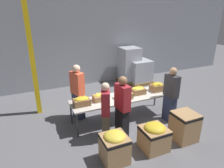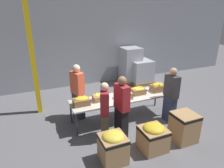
{
  "view_description": "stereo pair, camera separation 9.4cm",
  "coord_description": "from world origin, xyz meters",
  "px_view_note": "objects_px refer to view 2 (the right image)",
  "views": [
    {
      "loc": [
        -2.5,
        -4.93,
        3.24
      ],
      "look_at": [
        -0.21,
        0.27,
        1.1
      ],
      "focal_mm": 32.0,
      "sensor_mm": 36.0,
      "label": 1
    },
    {
      "loc": [
        -2.41,
        -4.96,
        3.24
      ],
      "look_at": [
        -0.21,
        0.27,
        1.1
      ],
      "focal_mm": 32.0,
      "sensor_mm": 36.0,
      "label": 2
    }
  ],
  "objects_px": {
    "banana_box_4": "(157,87)",
    "donation_bin_0": "(113,146)",
    "sorting_table": "(122,98)",
    "donation_bin_2": "(184,126)",
    "volunteer_3": "(171,96)",
    "banana_box_0": "(81,101)",
    "banana_box_3": "(138,91)",
    "volunteer_1": "(122,108)",
    "donation_bin_1": "(153,136)",
    "banana_box_1": "(100,97)",
    "volunteer_2": "(105,112)",
    "support_pillar": "(32,53)",
    "pallet_stack_1": "(140,72)",
    "volunteer_0": "(78,92)",
    "banana_box_2": "(124,95)",
    "pallet_stack_0": "(131,65)"
  },
  "relations": [
    {
      "from": "banana_box_4",
      "to": "donation_bin_0",
      "type": "bearing_deg",
      "value": -144.45
    },
    {
      "from": "sorting_table",
      "to": "donation_bin_2",
      "type": "height_order",
      "value": "donation_bin_2"
    },
    {
      "from": "banana_box_4",
      "to": "donation_bin_0",
      "type": "xyz_separation_m",
      "value": [
        -2.26,
        -1.61,
        -0.48
      ]
    },
    {
      "from": "volunteer_3",
      "to": "banana_box_0",
      "type": "bearing_deg",
      "value": 75.62
    },
    {
      "from": "banana_box_3",
      "to": "volunteer_1",
      "type": "height_order",
      "value": "volunteer_1"
    },
    {
      "from": "banana_box_4",
      "to": "volunteer_1",
      "type": "distance_m",
      "value": 1.85
    },
    {
      "from": "banana_box_3",
      "to": "donation_bin_1",
      "type": "xyz_separation_m",
      "value": [
        -0.5,
        -1.64,
        -0.49
      ]
    },
    {
      "from": "banana_box_1",
      "to": "volunteer_2",
      "type": "xyz_separation_m",
      "value": [
        -0.17,
        -0.8,
        -0.06
      ]
    },
    {
      "from": "volunteer_1",
      "to": "support_pillar",
      "type": "height_order",
      "value": "support_pillar"
    },
    {
      "from": "volunteer_3",
      "to": "pallet_stack_1",
      "type": "bearing_deg",
      "value": -16.03
    },
    {
      "from": "donation_bin_2",
      "to": "support_pillar",
      "type": "height_order",
      "value": "support_pillar"
    },
    {
      "from": "volunteer_3",
      "to": "banana_box_1",
      "type": "bearing_deg",
      "value": 69.59
    },
    {
      "from": "volunteer_1",
      "to": "volunteer_2",
      "type": "bearing_deg",
      "value": 77.73
    },
    {
      "from": "banana_box_1",
      "to": "volunteer_0",
      "type": "height_order",
      "value": "volunteer_0"
    },
    {
      "from": "banana_box_1",
      "to": "sorting_table",
      "type": "bearing_deg",
      "value": -4.59
    },
    {
      "from": "banana_box_2",
      "to": "pallet_stack_1",
      "type": "height_order",
      "value": "pallet_stack_1"
    },
    {
      "from": "pallet_stack_1",
      "to": "donation_bin_2",
      "type": "bearing_deg",
      "value": -105.74
    },
    {
      "from": "donation_bin_1",
      "to": "volunteer_2",
      "type": "bearing_deg",
      "value": 136.77
    },
    {
      "from": "sorting_table",
      "to": "banana_box_3",
      "type": "distance_m",
      "value": 0.6
    },
    {
      "from": "pallet_stack_0",
      "to": "donation_bin_0",
      "type": "bearing_deg",
      "value": -121.86
    },
    {
      "from": "volunteer_0",
      "to": "donation_bin_2",
      "type": "bearing_deg",
      "value": 26.06
    },
    {
      "from": "banana_box_1",
      "to": "support_pillar",
      "type": "bearing_deg",
      "value": 139.38
    },
    {
      "from": "volunteer_2",
      "to": "donation_bin_0",
      "type": "height_order",
      "value": "volunteer_2"
    },
    {
      "from": "volunteer_0",
      "to": "banana_box_3",
      "type": "bearing_deg",
      "value": 52.95
    },
    {
      "from": "banana_box_1",
      "to": "donation_bin_2",
      "type": "xyz_separation_m",
      "value": [
        1.68,
        -1.66,
        -0.44
      ]
    },
    {
      "from": "banana_box_2",
      "to": "pallet_stack_0",
      "type": "xyz_separation_m",
      "value": [
        1.81,
        3.01,
        -0.05
      ]
    },
    {
      "from": "volunteer_2",
      "to": "pallet_stack_1",
      "type": "relative_size",
      "value": 1.48
    },
    {
      "from": "donation_bin_0",
      "to": "volunteer_2",
      "type": "bearing_deg",
      "value": 80.86
    },
    {
      "from": "volunteer_1",
      "to": "pallet_stack_0",
      "type": "relative_size",
      "value": 1.04
    },
    {
      "from": "banana_box_4",
      "to": "support_pillar",
      "type": "xyz_separation_m",
      "value": [
        -3.61,
        1.47,
        1.12
      ]
    },
    {
      "from": "donation_bin_1",
      "to": "pallet_stack_1",
      "type": "xyz_separation_m",
      "value": [
        2.14,
        4.26,
        0.16
      ]
    },
    {
      "from": "pallet_stack_0",
      "to": "banana_box_0",
      "type": "bearing_deg",
      "value": -136.47
    },
    {
      "from": "banana_box_4",
      "to": "donation_bin_2",
      "type": "bearing_deg",
      "value": -99.26
    },
    {
      "from": "banana_box_2",
      "to": "volunteer_1",
      "type": "height_order",
      "value": "volunteer_1"
    },
    {
      "from": "donation_bin_1",
      "to": "donation_bin_2",
      "type": "relative_size",
      "value": 0.9
    },
    {
      "from": "banana_box_3",
      "to": "volunteer_1",
      "type": "relative_size",
      "value": 0.25
    },
    {
      "from": "volunteer_3",
      "to": "support_pillar",
      "type": "distance_m",
      "value": 4.36
    },
    {
      "from": "banana_box_4",
      "to": "pallet_stack_0",
      "type": "bearing_deg",
      "value": 79.24
    },
    {
      "from": "sorting_table",
      "to": "banana_box_3",
      "type": "height_order",
      "value": "banana_box_3"
    },
    {
      "from": "volunteer_1",
      "to": "pallet_stack_1",
      "type": "xyz_separation_m",
      "value": [
        2.6,
        3.45,
        -0.32
      ]
    },
    {
      "from": "volunteer_0",
      "to": "volunteer_3",
      "type": "bearing_deg",
      "value": 44.06
    },
    {
      "from": "volunteer_0",
      "to": "volunteer_3",
      "type": "distance_m",
      "value": 2.8
    },
    {
      "from": "volunteer_0",
      "to": "pallet_stack_1",
      "type": "distance_m",
      "value": 3.99
    },
    {
      "from": "banana_box_3",
      "to": "banana_box_0",
      "type": "bearing_deg",
      "value": -178.33
    },
    {
      "from": "banana_box_0",
      "to": "banana_box_3",
      "type": "relative_size",
      "value": 1.04
    },
    {
      "from": "support_pillar",
      "to": "pallet_stack_0",
      "type": "distance_m",
      "value": 4.56
    },
    {
      "from": "donation_bin_2",
      "to": "banana_box_4",
      "type": "bearing_deg",
      "value": 80.74
    },
    {
      "from": "banana_box_1",
      "to": "volunteer_3",
      "type": "relative_size",
      "value": 0.26
    },
    {
      "from": "volunteer_2",
      "to": "volunteer_0",
      "type": "bearing_deg",
      "value": 35.89
    },
    {
      "from": "banana_box_2",
      "to": "banana_box_4",
      "type": "height_order",
      "value": "banana_box_4"
    }
  ]
}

